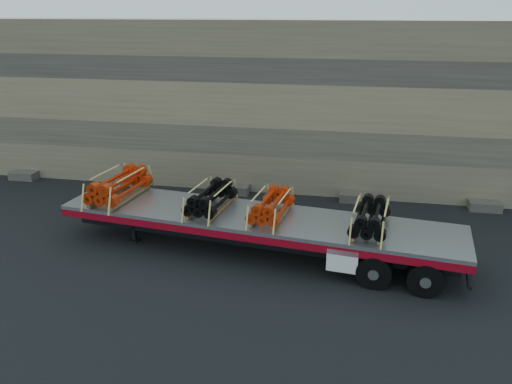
% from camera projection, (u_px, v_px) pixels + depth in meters
% --- Properties ---
extents(ground, '(120.00, 120.00, 0.00)m').
position_uv_depth(ground, '(291.00, 248.00, 16.42)').
color(ground, black).
rests_on(ground, ground).
extents(rock_wall, '(44.00, 3.00, 7.00)m').
position_uv_depth(rock_wall, '(312.00, 106.00, 21.20)').
color(rock_wall, '#7A6B54').
rests_on(rock_wall, ground).
extents(trailer, '(12.98, 4.01, 1.28)m').
position_uv_depth(trailer, '(256.00, 234.00, 15.95)').
color(trailer, '#ABADB3').
rests_on(trailer, ground).
extents(bundle_front, '(1.51, 2.57, 0.86)m').
position_uv_depth(bundle_front, '(119.00, 186.00, 17.00)').
color(bundle_front, red).
rests_on(bundle_front, trailer).
extents(bundle_midfront, '(1.31, 2.23, 0.75)m').
position_uv_depth(bundle_midfront, '(211.00, 199.00, 16.03)').
color(bundle_midfront, black).
rests_on(bundle_midfront, trailer).
extents(bundle_midrear, '(1.25, 2.13, 0.72)m').
position_uv_depth(bundle_midrear, '(271.00, 206.00, 15.45)').
color(bundle_midrear, red).
rests_on(bundle_midrear, trailer).
extents(bundle_rear, '(1.29, 2.20, 0.74)m').
position_uv_depth(bundle_rear, '(370.00, 218.00, 14.57)').
color(bundle_rear, black).
rests_on(bundle_rear, trailer).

